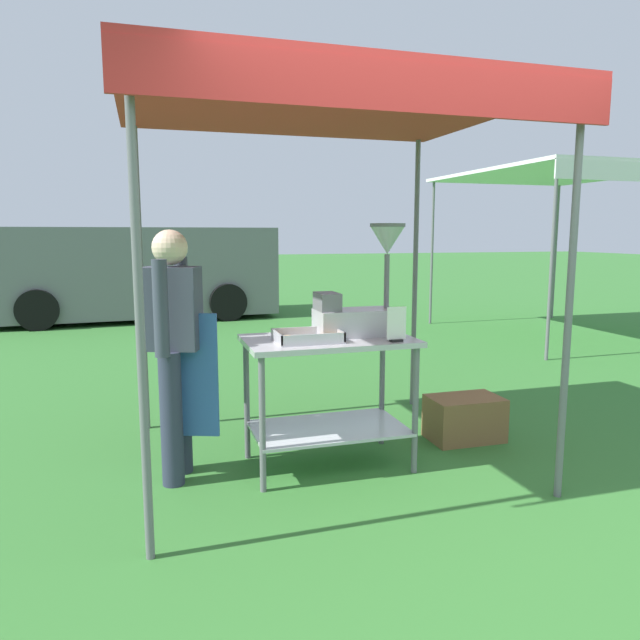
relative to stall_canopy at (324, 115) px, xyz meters
The scene contains 10 objects.
ground_plane 5.44m from the stall_canopy, 86.54° to the left, with size 70.00×70.00×0.00m, color #33702D.
stall_canopy is the anchor object (origin of this frame).
donut_cart 1.70m from the stall_canopy, 90.00° to the right, with size 1.13×0.67×0.89m.
donut_tray 1.45m from the stall_canopy, 131.38° to the right, with size 0.42×0.30×0.07m.
donut_fryer 1.23m from the stall_canopy, 10.55° to the right, with size 0.62×0.28×0.76m.
menu_sign 1.45m from the stall_canopy, 42.49° to the right, with size 0.13×0.05×0.23m.
vendor 1.76m from the stall_canopy, behind, with size 0.46×0.53×1.61m.
supply_crate 2.47m from the stall_canopy, ahead, with size 0.56×0.36×0.34m.
van_grey 7.97m from the stall_canopy, 99.94° to the left, with size 5.20×2.32×1.69m.
neighbour_tent 6.27m from the stall_canopy, 37.99° to the left, with size 2.76×3.36×2.51m.
Camera 1 is at (-1.46, -2.67, 1.59)m, focal length 32.77 mm.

